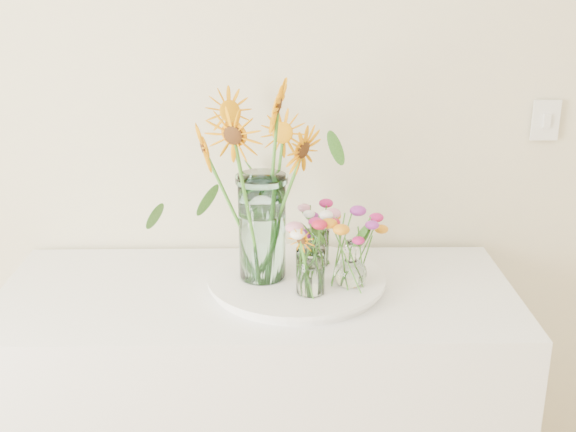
# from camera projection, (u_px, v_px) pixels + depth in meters

# --- Properties ---
(counter) EXTENTS (1.40, 0.60, 0.90)m
(counter) POSITION_uv_depth(u_px,v_px,m) (259.00, 429.00, 2.11)
(counter) COLOR white
(counter) RESTS_ON ground_plane
(tray) EXTENTS (0.46, 0.46, 0.02)m
(tray) POSITION_uv_depth(u_px,v_px,m) (297.00, 282.00, 1.97)
(tray) COLOR white
(tray) RESTS_ON counter
(mason_jar) EXTENTS (0.14, 0.14, 0.29)m
(mason_jar) POSITION_uv_depth(u_px,v_px,m) (262.00, 228.00, 1.92)
(mason_jar) COLOR #B9E8E8
(mason_jar) RESTS_ON tray
(sunflower_bouquet) EXTENTS (0.62, 0.62, 0.53)m
(sunflower_bouquet) POSITION_uv_depth(u_px,v_px,m) (262.00, 185.00, 1.88)
(sunflower_bouquet) COLOR orange
(sunflower_bouquet) RESTS_ON tray
(small_vase_a) EXTENTS (0.09, 0.09, 0.13)m
(small_vase_a) POSITION_uv_depth(u_px,v_px,m) (311.00, 272.00, 1.85)
(small_vase_a) COLOR white
(small_vase_a) RESTS_ON tray
(wildflower_posy_a) EXTENTS (0.17, 0.17, 0.22)m
(wildflower_posy_a) POSITION_uv_depth(u_px,v_px,m) (311.00, 255.00, 1.84)
(wildflower_posy_a) COLOR orange
(wildflower_posy_a) RESTS_ON tray
(small_vase_b) EXTENTS (0.09, 0.09, 0.13)m
(small_vase_b) POSITION_uv_depth(u_px,v_px,m) (351.00, 264.00, 1.90)
(small_vase_b) COLOR white
(small_vase_b) RESTS_ON tray
(wildflower_posy_b) EXTENTS (0.23, 0.23, 0.22)m
(wildflower_posy_b) POSITION_uv_depth(u_px,v_px,m) (351.00, 248.00, 1.89)
(wildflower_posy_b) COLOR orange
(wildflower_posy_b) RESTS_ON tray
(small_vase_c) EXTENTS (0.07, 0.07, 0.11)m
(small_vase_c) POSITION_uv_depth(u_px,v_px,m) (318.00, 248.00, 2.03)
(small_vase_c) COLOR white
(small_vase_c) RESTS_ON tray
(wildflower_posy_c) EXTENTS (0.17, 0.17, 0.20)m
(wildflower_posy_c) POSITION_uv_depth(u_px,v_px,m) (318.00, 233.00, 2.02)
(wildflower_posy_c) COLOR orange
(wildflower_posy_c) RESTS_ON tray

